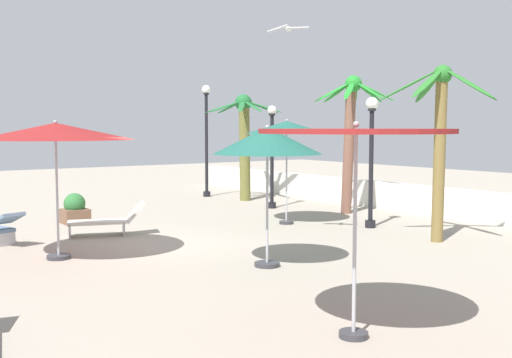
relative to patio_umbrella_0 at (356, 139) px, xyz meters
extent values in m
plane|color=#9E9384|center=(-7.07, 0.06, -2.54)|extent=(56.00, 56.00, 0.00)
cube|color=silver|center=(-7.07, 9.83, -2.10)|extent=(25.20, 0.30, 0.89)
cylinder|color=#333338|center=(0.00, 0.00, -2.50)|extent=(0.38, 0.38, 0.08)
cylinder|color=#A5A5AD|center=(0.00, 0.00, -1.21)|extent=(0.05, 0.05, 2.66)
cylinder|color=maroon|center=(0.00, 0.00, 0.10)|extent=(2.45, 2.45, 0.06)
sphere|color=#99999E|center=(0.00, 0.00, 0.19)|extent=(0.08, 0.08, 0.08)
cylinder|color=#333338|center=(-6.99, -1.54, -2.50)|extent=(0.48, 0.48, 0.08)
cylinder|color=#A5A5AD|center=(-6.99, -1.54, -1.29)|extent=(0.05, 0.05, 2.49)
cone|color=maroon|center=(-6.99, -1.54, 0.07)|extent=(3.14, 3.14, 0.34)
sphere|color=#99999E|center=(-6.99, -1.54, 0.26)|extent=(0.08, 0.08, 0.08)
cylinder|color=#333338|center=(-7.95, 5.15, -2.50)|extent=(0.40, 0.40, 0.08)
cylinder|color=#A5A5AD|center=(-7.95, 5.15, -1.26)|extent=(0.05, 0.05, 2.57)
cone|color=#1E594C|center=(-7.95, 5.15, 0.15)|extent=(2.31, 2.31, 0.35)
sphere|color=#99999E|center=(-7.95, 5.15, 0.34)|extent=(0.08, 0.08, 0.08)
cylinder|color=#333338|center=(-3.96, 1.54, -2.50)|extent=(0.50, 0.50, 0.08)
cylinder|color=#A5A5AD|center=(-3.96, 1.54, -1.43)|extent=(0.05, 0.05, 2.23)
cone|color=#1E594C|center=(-3.96, 1.54, -0.10)|extent=(2.10, 2.10, 0.52)
sphere|color=#99999E|center=(-3.96, 1.54, 0.16)|extent=(0.08, 0.08, 0.08)
cylinder|color=brown|center=(-8.49, 8.02, -0.53)|extent=(0.50, 0.32, 4.03)
sphere|color=#23862B|center=(-8.32, 8.02, 1.48)|extent=(0.52, 0.52, 0.52)
ellipsoid|color=#23862B|center=(-7.67, 8.08, 1.25)|extent=(1.20, 0.30, 0.65)
ellipsoid|color=#23862B|center=(-7.84, 8.47, 1.25)|extent=(1.01, 0.96, 0.65)
ellipsoid|color=#23862B|center=(-8.31, 8.68, 1.25)|extent=(0.21, 1.19, 0.65)
ellipsoid|color=#23862B|center=(-8.77, 8.49, 1.25)|extent=(0.97, 1.00, 0.65)
ellipsoid|color=#23862B|center=(-8.97, 7.96, 1.25)|extent=(1.21, 0.31, 0.65)
ellipsoid|color=#23862B|center=(-8.86, 7.66, 1.25)|extent=(1.10, 0.84, 0.65)
ellipsoid|color=#23862B|center=(-8.44, 7.38, 1.25)|extent=(0.41, 1.21, 0.65)
ellipsoid|color=#23862B|center=(-7.94, 7.49, 1.25)|extent=(0.85, 1.09, 0.65)
cylinder|color=olive|center=(-3.73, 6.37, -0.59)|extent=(0.31, 0.27, 3.91)
sphere|color=#287028|center=(-3.70, 6.37, 1.37)|extent=(0.44, 0.44, 0.44)
ellipsoid|color=#287028|center=(-2.95, 6.30, 1.13)|extent=(1.38, 0.32, 0.75)
ellipsoid|color=#287028|center=(-3.40, 7.06, 1.13)|extent=(0.73, 1.34, 0.75)
ellipsoid|color=#287028|center=(-4.38, 6.69, 1.13)|extent=(1.32, 0.77, 0.75)
ellipsoid|color=#287028|center=(-4.24, 5.84, 1.13)|extent=(1.13, 1.09, 0.75)
ellipsoid|color=#287028|center=(-3.54, 5.63, 1.13)|extent=(0.49, 1.38, 0.75)
cylinder|color=brown|center=(-13.30, 7.40, -0.74)|extent=(0.47, 0.39, 3.61)
sphere|color=#206430|center=(-13.38, 7.40, 1.06)|extent=(0.62, 0.62, 0.62)
ellipsoid|color=#206430|center=(-12.63, 7.29, 0.91)|extent=(1.48, 0.41, 0.51)
ellipsoid|color=#206430|center=(-12.78, 7.85, 0.91)|extent=(1.29, 1.04, 0.51)
ellipsoid|color=#206430|center=(-13.28, 8.15, 0.91)|extent=(0.40, 1.48, 0.51)
ellipsoid|color=#206430|center=(-13.99, 7.85, 0.91)|extent=(1.29, 1.04, 0.51)
ellipsoid|color=#206430|center=(-14.13, 7.29, 0.91)|extent=(1.48, 0.40, 0.51)
ellipsoid|color=#206430|center=(-13.94, 6.88, 0.91)|extent=(1.22, 1.14, 0.51)
ellipsoid|color=#206430|center=(-13.36, 6.64, 0.91)|extent=(0.25, 1.47, 0.51)
ellipsoid|color=#206430|center=(-12.79, 6.92, 0.91)|extent=(1.27, 1.08, 0.51)
cylinder|color=black|center=(-10.92, 6.87, -2.44)|extent=(0.28, 0.28, 0.20)
cylinder|color=black|center=(-10.92, 6.87, -0.98)|extent=(0.12, 0.12, 3.11)
cylinder|color=black|center=(-10.92, 6.87, 0.57)|extent=(0.22, 0.22, 0.06)
sphere|color=white|center=(-10.92, 6.87, 0.72)|extent=(0.30, 0.30, 0.30)
cylinder|color=black|center=(-6.13, 6.59, -2.44)|extent=(0.28, 0.28, 0.20)
cylinder|color=black|center=(-6.13, 6.59, -0.96)|extent=(0.12, 0.12, 3.16)
cylinder|color=black|center=(-6.13, 6.59, 0.61)|extent=(0.22, 0.22, 0.06)
sphere|color=white|center=(-6.13, 6.59, 0.78)|extent=(0.34, 0.34, 0.34)
cylinder|color=black|center=(-15.21, 6.91, -2.44)|extent=(0.28, 0.28, 0.20)
cylinder|color=black|center=(-15.21, 6.91, -0.55)|extent=(0.12, 0.12, 3.99)
cylinder|color=black|center=(-15.21, 6.91, 1.44)|extent=(0.22, 0.22, 0.06)
sphere|color=white|center=(-15.21, 6.91, 1.61)|extent=(0.33, 0.33, 0.33)
cube|color=#B7B7BC|center=(-9.35, -0.50, -2.37)|extent=(0.53, 0.23, 0.35)
cube|color=#B7B7BC|center=(-8.89, 0.71, -2.37)|extent=(0.53, 0.23, 0.35)
cube|color=silver|center=(-9.12, 0.10, -2.19)|extent=(1.01, 1.50, 0.08)
cube|color=silver|center=(-8.79, 0.98, -1.97)|extent=(0.69, 0.66, 0.53)
cube|color=#B7B7BC|center=(-9.04, -2.12, -2.37)|extent=(0.20, 0.54, 0.35)
cube|color=slate|center=(-8.87, -2.07, -1.89)|extent=(0.77, 0.71, 0.31)
ellipsoid|color=white|center=(-5.55, 3.29, 2.35)|extent=(0.31, 0.32, 0.12)
sphere|color=white|center=(-5.66, 3.42, 2.38)|extent=(0.10, 0.10, 0.10)
cube|color=silver|center=(-5.72, 3.13, 2.37)|extent=(0.43, 0.41, 0.15)
cube|color=silver|center=(-5.37, 3.45, 2.37)|extent=(0.44, 0.42, 0.03)
cube|color=brown|center=(-11.52, 0.38, -2.34)|extent=(0.70, 0.70, 0.40)
sphere|color=#2D6B33|center=(-11.52, 0.38, -1.99)|extent=(0.60, 0.60, 0.60)
camera|label=1|loc=(5.63, -5.53, 0.15)|focal=43.76mm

